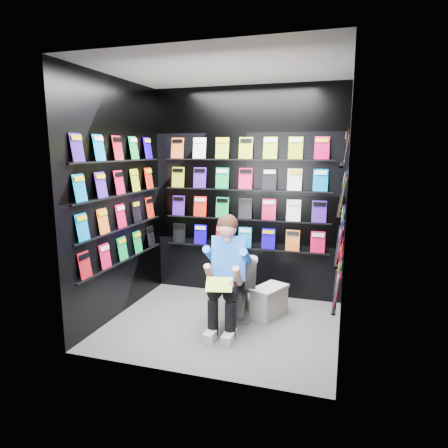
% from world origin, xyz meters
% --- Properties ---
extents(floor, '(2.40, 2.40, 0.00)m').
position_xyz_m(floor, '(0.00, 0.00, 0.00)').
color(floor, slate).
rests_on(floor, ground).
extents(ceiling, '(2.40, 2.40, 0.00)m').
position_xyz_m(ceiling, '(0.00, 0.00, 2.60)').
color(ceiling, white).
rests_on(ceiling, floor).
extents(wall_back, '(2.40, 0.04, 2.60)m').
position_xyz_m(wall_back, '(0.00, 1.00, 1.30)').
color(wall_back, black).
rests_on(wall_back, floor).
extents(wall_front, '(2.40, 0.04, 2.60)m').
position_xyz_m(wall_front, '(0.00, -1.00, 1.30)').
color(wall_front, black).
rests_on(wall_front, floor).
extents(wall_left, '(0.04, 2.00, 2.60)m').
position_xyz_m(wall_left, '(-1.20, 0.00, 1.30)').
color(wall_left, black).
rests_on(wall_left, floor).
extents(wall_right, '(0.04, 2.00, 2.60)m').
position_xyz_m(wall_right, '(1.20, 0.00, 1.30)').
color(wall_right, black).
rests_on(wall_right, floor).
extents(comics_back, '(2.10, 0.06, 1.37)m').
position_xyz_m(comics_back, '(0.00, 0.97, 1.31)').
color(comics_back, '#D50A54').
rests_on(comics_back, wall_back).
extents(comics_left, '(0.06, 1.70, 1.37)m').
position_xyz_m(comics_left, '(-1.17, 0.00, 1.31)').
color(comics_left, '#D50A54').
rests_on(comics_left, wall_left).
extents(comics_right, '(0.06, 1.70, 1.37)m').
position_xyz_m(comics_right, '(1.17, 0.00, 1.31)').
color(comics_right, '#D50A54').
rests_on(comics_right, wall_right).
extents(toilet, '(0.57, 0.82, 0.73)m').
position_xyz_m(toilet, '(0.09, 0.36, 0.37)').
color(toilet, white).
rests_on(toilet, floor).
extents(longbox, '(0.38, 0.48, 0.31)m').
position_xyz_m(longbox, '(0.44, 0.36, 0.16)').
color(longbox, silver).
rests_on(longbox, floor).
extents(longbox_lid, '(0.41, 0.50, 0.03)m').
position_xyz_m(longbox_lid, '(0.44, 0.36, 0.33)').
color(longbox_lid, silver).
rests_on(longbox_lid, longbox).
extents(reader, '(0.60, 0.77, 1.26)m').
position_xyz_m(reader, '(0.09, -0.02, 0.74)').
color(reader, blue).
rests_on(reader, toilet).
extents(held_comic, '(0.28, 0.20, 0.11)m').
position_xyz_m(held_comic, '(0.09, -0.37, 0.58)').
color(held_comic, green).
rests_on(held_comic, reader).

